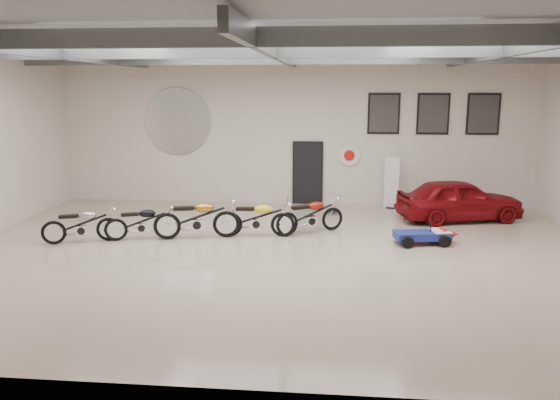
# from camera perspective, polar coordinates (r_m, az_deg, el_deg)

# --- Properties ---
(floor) EXTENTS (16.00, 12.00, 0.01)m
(floor) POSITION_cam_1_polar(r_m,az_deg,el_deg) (13.21, -0.50, -5.73)
(floor) COLOR tan
(floor) RESTS_ON ground
(ceiling) EXTENTS (16.00, 12.00, 0.01)m
(ceiling) POSITION_cam_1_polar(r_m,az_deg,el_deg) (12.65, -0.54, 16.42)
(ceiling) COLOR gray
(ceiling) RESTS_ON back_wall
(back_wall) EXTENTS (16.00, 0.02, 5.00)m
(back_wall) POSITION_cam_1_polar(r_m,az_deg,el_deg) (18.64, 1.42, 7.22)
(back_wall) COLOR beige
(back_wall) RESTS_ON floor
(ceiling_beams) EXTENTS (15.80, 11.80, 0.32)m
(ceiling_beams) POSITION_cam_1_polar(r_m,az_deg,el_deg) (12.63, -0.54, 15.29)
(ceiling_beams) COLOR #595D61
(ceiling_beams) RESTS_ON ceiling
(door) EXTENTS (0.92, 0.08, 2.10)m
(door) POSITION_cam_1_polar(r_m,az_deg,el_deg) (18.73, 2.91, 2.76)
(door) COLOR black
(door) RESTS_ON back_wall
(logo_plaque) EXTENTS (2.30, 0.06, 1.16)m
(logo_plaque) POSITION_cam_1_polar(r_m,az_deg,el_deg) (19.27, -10.66, 8.06)
(logo_plaque) COLOR silver
(logo_plaque) RESTS_ON back_wall
(poster_left) EXTENTS (1.05, 0.08, 1.35)m
(poster_left) POSITION_cam_1_polar(r_m,az_deg,el_deg) (18.59, 10.79, 8.86)
(poster_left) COLOR black
(poster_left) RESTS_ON back_wall
(poster_mid) EXTENTS (1.05, 0.08, 1.35)m
(poster_mid) POSITION_cam_1_polar(r_m,az_deg,el_deg) (18.80, 15.70, 8.66)
(poster_mid) COLOR black
(poster_mid) RESTS_ON back_wall
(poster_right) EXTENTS (1.05, 0.08, 1.35)m
(poster_right) POSITION_cam_1_polar(r_m,az_deg,el_deg) (19.15, 20.47, 8.41)
(poster_right) COLOR black
(poster_right) RESTS_ON back_wall
(oil_sign) EXTENTS (0.72, 0.10, 0.72)m
(oil_sign) POSITION_cam_1_polar(r_m,az_deg,el_deg) (18.63, 7.25, 4.65)
(oil_sign) COLOR white
(oil_sign) RESTS_ON back_wall
(banner_stand) EXTENTS (0.51, 0.30, 1.77)m
(banner_stand) POSITION_cam_1_polar(r_m,az_deg,el_deg) (18.40, 11.59, 1.86)
(banner_stand) COLOR white
(banner_stand) RESTS_ON floor
(motorcycle_silver) EXTENTS (2.00, 1.23, 1.00)m
(motorcycle_silver) POSITION_cam_1_polar(r_m,az_deg,el_deg) (15.01, -20.09, -2.35)
(motorcycle_silver) COLOR silver
(motorcycle_silver) RESTS_ON floor
(motorcycle_black) EXTENTS (1.94, 1.17, 0.96)m
(motorcycle_black) POSITION_cam_1_polar(r_m,az_deg,el_deg) (14.87, -14.32, -2.19)
(motorcycle_black) COLOR silver
(motorcycle_black) RESTS_ON floor
(motorcycle_gold) EXTENTS (2.32, 1.20, 1.16)m
(motorcycle_gold) POSITION_cam_1_polar(r_m,az_deg,el_deg) (14.64, -8.70, -1.78)
(motorcycle_gold) COLOR silver
(motorcycle_gold) RESTS_ON floor
(motorcycle_yellow) EXTENTS (2.06, 0.73, 1.06)m
(motorcycle_yellow) POSITION_cam_1_polar(r_m,az_deg,el_deg) (14.69, -2.48, -1.82)
(motorcycle_yellow) COLOR silver
(motorcycle_yellow) RESTS_ON floor
(motorcycle_red) EXTENTS (2.06, 1.57, 1.05)m
(motorcycle_red) POSITION_cam_1_polar(r_m,az_deg,el_deg) (15.03, 3.17, -1.51)
(motorcycle_red) COLOR silver
(motorcycle_red) RESTS_ON floor
(go_kart) EXTENTS (1.82, 1.07, 0.62)m
(go_kart) POSITION_cam_1_polar(r_m,az_deg,el_deg) (14.52, 15.18, -3.28)
(go_kart) COLOR navy
(go_kart) RESTS_ON floor
(vintage_car) EXTENTS (2.35, 3.98, 1.27)m
(vintage_car) POSITION_cam_1_polar(r_m,az_deg,el_deg) (17.30, 18.22, 0.04)
(vintage_car) COLOR maroon
(vintage_car) RESTS_ON floor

